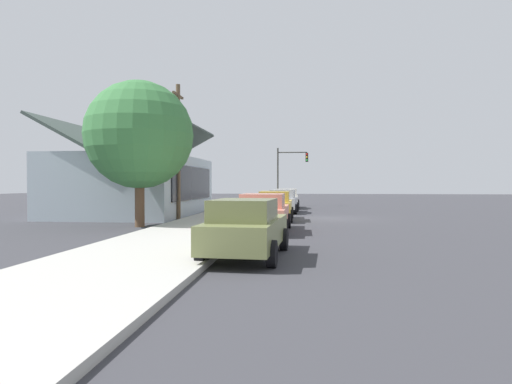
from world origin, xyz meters
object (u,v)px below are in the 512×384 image
Objects in this scene: utility_pole_wooden at (178,149)px; fire_hydrant_red at (240,216)px; car_ivory at (286,198)px; traffic_light_main at (290,167)px; car_mustard at (275,205)px; car_coral at (264,212)px; shade_tree at (139,135)px; car_silver at (283,201)px; car_olive at (246,228)px.

fire_hydrant_red is at bearing -131.51° from utility_pole_wooden.
traffic_light_main is (3.90, -0.13, 2.67)m from car_ivory.
car_ivory is 0.91× the size of traffic_light_main.
utility_pole_wooden is (-0.09, 5.39, 3.11)m from car_mustard.
car_coral is 6.97m from shade_tree.
car_ivory is at bearing -1.49° from car_mustard.
utility_pole_wooden is at bearing 139.76° from car_silver.
car_olive is 10.42m from shade_tree.
car_silver is 12.57m from shade_tree.
car_olive is 0.61× the size of utility_pole_wooden.
shade_tree is at bearing 157.94° from car_ivory.
car_coral is at bearing 178.17° from car_ivory.
car_olive is 18.23m from car_silver.
car_ivory is at bearing 178.12° from traffic_light_main.
shade_tree is 1.29× the size of traffic_light_main.
car_olive is 1.02× the size of car_silver.
car_mustard and car_ivory have the same top height.
car_ivory is 13.35m from utility_pole_wooden.
shade_tree is at bearing 162.57° from traffic_light_main.
fire_hydrant_red is (2.15, 1.32, -0.32)m from car_coral.
car_coral is at bearing 178.49° from car_mustard.
car_ivory is (11.66, -0.14, 0.00)m from car_mustard.
utility_pole_wooden is at bearing 160.11° from traffic_light_main.
utility_pole_wooden is (5.69, 5.32, 3.11)m from car_coral.
shade_tree is (7.79, 6.01, 3.42)m from car_olive.
car_ivory is 0.63× the size of utility_pole_wooden.
car_silver is at bearing -41.79° from utility_pole_wooden.
car_olive is 0.95× the size of car_ivory.
car_silver is at bearing -30.39° from shade_tree.
shade_tree is 5.96m from fire_hydrant_red.
car_mustard is at bearing 179.00° from traffic_light_main.
car_ivory is (5.56, -0.00, 0.00)m from car_silver.
fire_hydrant_red is at bearing 175.06° from traffic_light_main.
shade_tree reaches higher than car_olive.
car_coral is 0.93× the size of traffic_light_main.
fire_hydrant_red is at bearing 31.70° from car_coral.
car_mustard is 6.59× the size of fire_hydrant_red.
car_ivory is 15.37m from fire_hydrant_red.
car_coral is 0.65× the size of utility_pole_wooden.
car_olive is 0.94× the size of car_coral.
car_ivory is at bearing -20.94° from shade_tree.
car_silver is at bearing 179.22° from traffic_light_main.
car_silver is 0.86× the size of traffic_light_main.
fire_hydrant_red is (0.70, -4.59, -3.73)m from shade_tree.
utility_pole_wooden reaches higher than fire_hydrant_red.
car_olive is 6.39× the size of fire_hydrant_red.
traffic_light_main is at bearing -3.00° from car_ivory.
car_olive is at bearing -142.37° from shade_tree.
shade_tree is at bearing 151.16° from car_silver.
car_olive and car_coral have the same top height.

